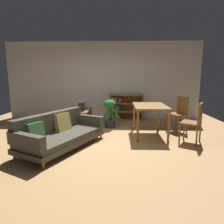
% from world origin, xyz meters
% --- Properties ---
extents(ground_plane, '(8.16, 8.16, 0.00)m').
position_xyz_m(ground_plane, '(0.00, 0.00, 0.00)').
color(ground_plane, tan).
extents(back_wall_panel, '(6.80, 0.10, 2.70)m').
position_xyz_m(back_wall_panel, '(0.00, 2.70, 1.35)').
color(back_wall_panel, silver).
rests_on(back_wall_panel, ground_plane).
extents(fabric_couch, '(1.67, 2.16, 0.73)m').
position_xyz_m(fabric_couch, '(-0.72, -0.26, 0.32)').
color(fabric_couch, olive).
rests_on(fabric_couch, ground_plane).
extents(media_console, '(0.43, 1.08, 0.52)m').
position_xyz_m(media_console, '(-0.54, 1.49, 0.25)').
color(media_console, brown).
rests_on(media_console, ground_plane).
extents(open_laptop, '(0.49, 0.34, 0.07)m').
position_xyz_m(open_laptop, '(-0.63, 1.64, 0.54)').
color(open_laptop, '#333338').
rests_on(open_laptop, media_console).
extents(desk_speaker, '(0.18, 0.18, 0.26)m').
position_xyz_m(desk_speaker, '(-0.52, 1.27, 0.65)').
color(desk_speaker, '#2D2823').
rests_on(desk_speaker, media_console).
extents(potted_floor_plant, '(0.56, 0.48, 0.84)m').
position_xyz_m(potted_floor_plant, '(0.29, 1.40, 0.48)').
color(potted_floor_plant, '#333338').
rests_on(potted_floor_plant, ground_plane).
extents(dining_table, '(0.81, 1.20, 0.79)m').
position_xyz_m(dining_table, '(1.36, 0.65, 0.70)').
color(dining_table, olive).
rests_on(dining_table, ground_plane).
extents(dining_chair_near, '(0.57, 0.59, 0.93)m').
position_xyz_m(dining_chair_near, '(2.27, 0.08, 0.53)').
color(dining_chair_near, brown).
rests_on(dining_chair_near, ground_plane).
extents(dining_chair_far, '(0.54, 0.57, 0.98)m').
position_xyz_m(dining_chair_far, '(2.26, 1.11, 0.55)').
color(dining_chair_far, brown).
rests_on(dining_chair_far, ground_plane).
extents(bookshelf, '(1.15, 0.35, 0.90)m').
position_xyz_m(bookshelf, '(0.74, 2.50, 0.46)').
color(bookshelf, olive).
rests_on(bookshelf, ground_plane).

